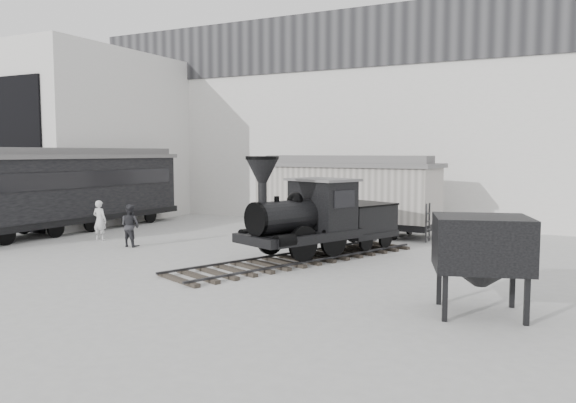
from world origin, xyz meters
The scene contains 9 objects.
ground centered at (0.00, 0.00, 0.00)m, with size 90.00×90.00×0.00m, color #9E9E9B.
north_wall centered at (0.00, 14.98, 5.55)m, with size 34.00×2.51×11.00m.
west_pavilion centered at (-14.50, 9.96, 4.49)m, with size 7.00×12.11×9.00m.
locomotive centered at (1.55, 3.98, 1.28)m, with size 5.81×9.91×3.48m.
boxcar centered at (0.20, 10.45, 1.86)m, with size 8.92×3.61×3.56m.
passenger_coach centered at (-11.47, 4.86, 1.99)m, with size 3.49×13.61×3.61m.
visitor_a centered at (-8.20, 3.64, 0.85)m, with size 0.62×0.41×1.69m, color silver.
visitor_b centered at (-5.95, 3.00, 0.84)m, with size 0.81×0.63×1.67m, color #2B2B2F.
coal_hopper centered at (7.66, -0.59, 1.47)m, with size 2.46×2.21×2.26m.
Camera 1 is at (9.32, -13.80, 3.69)m, focal length 35.00 mm.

